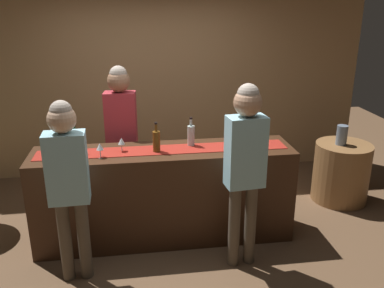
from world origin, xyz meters
name	(u,v)px	position (x,y,z in m)	size (l,w,h in m)	color
ground_plane	(166,236)	(0.00, 0.00, 0.00)	(10.00, 10.00, 0.00)	brown
back_wall	(152,72)	(0.00, 1.90, 1.45)	(6.00, 0.12, 2.90)	tan
bar_counter	(165,194)	(0.00, 0.00, 0.49)	(2.63, 0.60, 0.99)	#3D2314
counter_runner_cloth	(164,150)	(0.00, 0.00, 0.99)	(2.49, 0.28, 0.01)	maroon
wine_bottle_amber	(156,141)	(-0.07, -0.04, 1.10)	(0.07, 0.07, 0.30)	brown
wine_bottle_green	(76,141)	(-0.86, 0.07, 1.10)	(0.07, 0.07, 0.30)	#194723
wine_bottle_clear	(191,135)	(0.29, 0.09, 1.10)	(0.07, 0.07, 0.30)	#B2C6C1
wine_glass_near_customer	(49,149)	(-1.08, -0.09, 1.09)	(0.07, 0.07, 0.14)	silver
wine_glass_mid_counter	(122,141)	(-0.41, 0.02, 1.09)	(0.07, 0.07, 0.14)	silver
wine_glass_far_end	(100,147)	(-0.61, -0.12, 1.09)	(0.07, 0.07, 0.14)	silver
bartender	(121,125)	(-0.42, 0.58, 1.09)	(0.36, 0.25, 1.75)	#26262B
customer_sipping	(245,157)	(0.68, -0.58, 1.09)	(0.36, 0.25, 1.75)	brown
customer_browsing	(68,175)	(-0.85, -0.58, 1.02)	(0.35, 0.23, 1.66)	brown
round_side_table	(341,172)	(2.25, 0.56, 0.37)	(0.68, 0.68, 0.74)	olive
vase_on_side_table	(342,135)	(2.20, 0.56, 0.86)	(0.13, 0.13, 0.24)	slate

